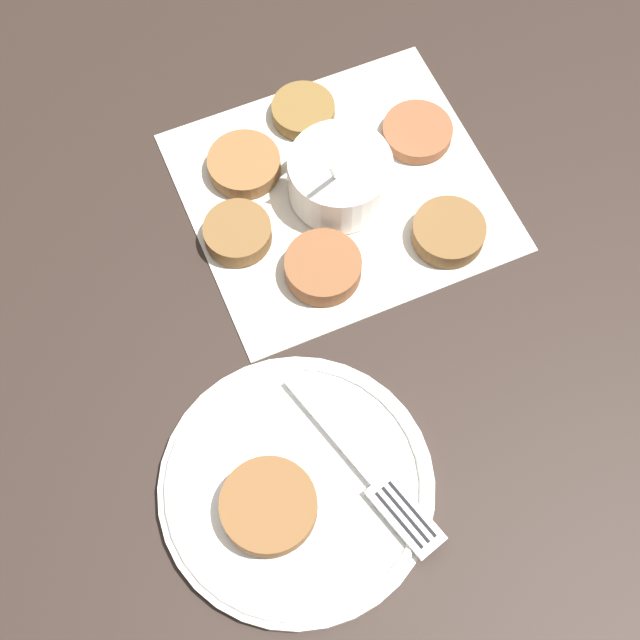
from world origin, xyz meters
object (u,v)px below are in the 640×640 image
sauce_bowl (339,178)px  fritter_on_plate (269,506)px  fork (376,480)px  serving_plate (297,486)px

sauce_bowl → fritter_on_plate: 0.32m
sauce_bowl → fritter_on_plate: size_ratio=1.36×
sauce_bowl → fork: sauce_bowl is taller
serving_plate → fork: fork is taller
serving_plate → fritter_on_plate: size_ratio=2.92×
fritter_on_plate → serving_plate: bearing=-148.6°
serving_plate → fritter_on_plate: fritter_on_plate is taller
sauce_bowl → serving_plate: 0.30m
serving_plate → sauce_bowl: bearing=-109.9°
serving_plate → fritter_on_plate: (0.03, 0.02, 0.02)m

